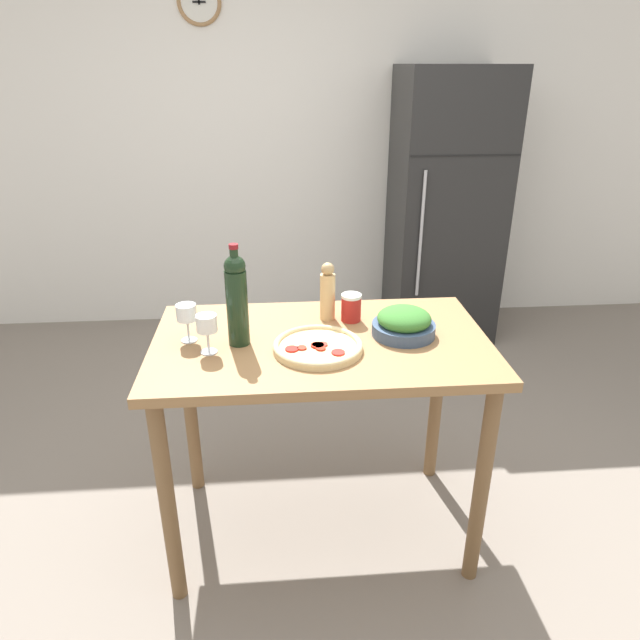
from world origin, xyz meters
TOP-DOWN VIEW (x-y plane):
  - ground_plane at (0.00, 0.00)m, footprint 14.00×14.00m
  - wall_back at (-0.00, 2.27)m, footprint 6.40×0.08m
  - refrigerator at (1.00, 1.91)m, footprint 0.69×0.65m
  - prep_counter at (0.00, 0.00)m, footprint 1.21×0.72m
  - wine_bottle at (-0.29, -0.01)m, footprint 0.08×0.08m
  - wine_glass_near at (-0.39, -0.07)m, footprint 0.07×0.07m
  - wine_glass_far at (-0.47, 0.03)m, footprint 0.07×0.07m
  - pepper_mill at (0.04, 0.18)m, footprint 0.06×0.06m
  - salad_bowl at (0.30, 0.01)m, footprint 0.23×0.23m
  - homemade_pizza at (-0.02, -0.08)m, footprint 0.31×0.31m
  - salt_canister at (0.13, 0.16)m, footprint 0.08×0.08m

SIDE VIEW (x-z plane):
  - ground_plane at x=0.00m, z-range 0.00..0.00m
  - prep_counter at x=0.00m, z-range 0.31..1.19m
  - refrigerator at x=1.00m, z-range 0.00..1.79m
  - homemade_pizza at x=-0.02m, z-range 0.88..0.91m
  - salad_bowl at x=0.30m, z-range 0.88..0.98m
  - salt_canister at x=0.13m, z-range 0.88..0.99m
  - wine_glass_near at x=-0.39m, z-range 0.91..1.05m
  - wine_glass_far at x=-0.47m, z-range 0.91..1.05m
  - pepper_mill at x=0.04m, z-range 0.88..1.11m
  - wine_bottle at x=-0.29m, z-range 0.87..1.24m
  - wall_back at x=0.00m, z-range 0.00..2.60m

